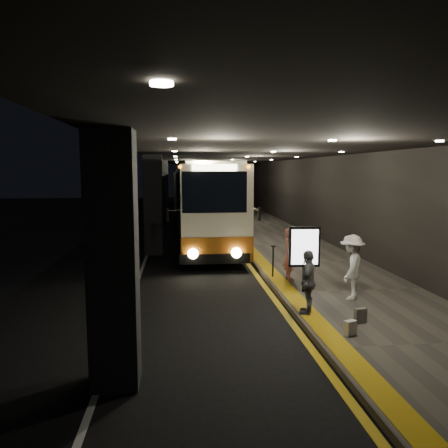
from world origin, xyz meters
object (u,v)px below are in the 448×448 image
coach_second (194,197)px  bag_polka (360,316)px  passenger_boarding (290,254)px  passenger_waiting_grey (308,282)px  stanchion_post (273,261)px  bag_plain (350,328)px  coach_main (204,207)px  passenger_waiting_white (352,267)px  info_sign (304,248)px

coach_second → bag_polka: size_ratio=32.01×
passenger_boarding → passenger_waiting_grey: size_ratio=1.05×
stanchion_post → bag_plain: bearing=-84.1°
coach_main → bag_polka: (2.95, -12.01, -1.56)m
coach_second → passenger_waiting_white: 22.22m
passenger_waiting_grey → info_sign: (0.46, 1.93, 0.51)m
coach_second → info_sign: bearing=-80.7°
passenger_waiting_white → bag_polka: 2.09m
coach_main → passenger_boarding: coach_main is taller
stanchion_post → passenger_waiting_grey: bearing=-89.3°
passenger_boarding → bag_plain: passenger_boarding is taller
coach_second → passenger_waiting_grey: bearing=-82.4°
passenger_waiting_grey → bag_plain: bearing=43.4°
bag_plain → info_sign: bearing=90.8°
passenger_waiting_white → stanchion_post: (-1.62, 2.75, -0.38)m
passenger_waiting_white → passenger_waiting_grey: passenger_waiting_white is taller
coach_second → bag_plain: (2.54, -24.50, -1.41)m
passenger_waiting_grey → bag_plain: (0.51, -1.50, -0.65)m
passenger_waiting_grey → bag_plain: size_ratio=4.94×
stanchion_post → bag_polka: bearing=-76.9°
bag_plain → passenger_waiting_grey: bearing=108.6°
passenger_boarding → coach_main: bearing=11.5°
coach_main → bag_polka: 12.46m
coach_second → passenger_boarding: bearing=-80.4°
passenger_waiting_white → bag_plain: (-1.06, -2.58, -0.75)m
coach_main → passenger_waiting_grey: size_ratio=7.86×
coach_main → stanchion_post: size_ratio=12.04×
coach_main → stanchion_post: coach_main is taller
passenger_boarding → info_sign: size_ratio=0.87×
passenger_boarding → passenger_waiting_white: bearing=-158.5°
coach_second → passenger_waiting_white: bearing=-78.1°
bag_polka → passenger_waiting_grey: bearing=141.8°
passenger_waiting_white → passenger_waiting_grey: bearing=-21.3°
passenger_waiting_grey → info_sign: size_ratio=0.83×
bag_polka → info_sign: info_sign is taller
passenger_boarding → coach_second: bearing=2.0°
coach_main → coach_second: bearing=89.6°
passenger_waiting_grey → coach_second: bearing=-150.1°
coach_second → stanchion_post: coach_second is taller
coach_main → bag_polka: size_ratio=35.33×
coach_main → passenger_waiting_white: (3.49, -10.12, -0.83)m
passenger_waiting_grey → bag_polka: size_ratio=4.49×
bag_polka → bag_plain: size_ratio=1.10×
coach_main → passenger_waiting_grey: 11.40m
coach_main → passenger_waiting_white: coach_main is taller
coach_main → bag_polka: coach_main is taller
passenger_boarding → info_sign: bearing=176.9°
passenger_boarding → info_sign: (0.05, -1.47, 0.47)m
bag_polka → info_sign: size_ratio=0.18×
coach_second → stanchion_post: size_ratio=10.91×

